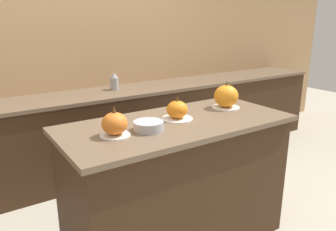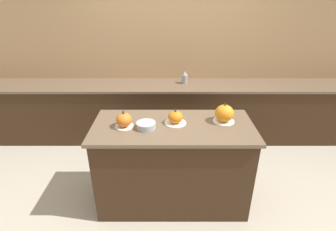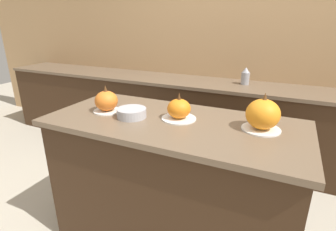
# 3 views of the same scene
# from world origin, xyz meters

# --- Properties ---
(wall_back) EXTENTS (8.00, 0.06, 2.50)m
(wall_back) POSITION_xyz_m (0.00, 1.72, 1.25)
(wall_back) COLOR tan
(wall_back) RESTS_ON ground_plane
(kitchen_island) EXTENTS (1.60, 0.73, 0.94)m
(kitchen_island) POSITION_xyz_m (0.00, 0.00, 0.47)
(kitchen_island) COLOR #382314
(kitchen_island) RESTS_ON ground_plane
(back_counter) EXTENTS (6.00, 0.60, 0.89)m
(back_counter) POSITION_xyz_m (0.00, 1.39, 0.44)
(back_counter) COLOR #382314
(back_counter) RESTS_ON ground_plane
(pumpkin_cake_left) EXTENTS (0.18, 0.18, 0.18)m
(pumpkin_cake_left) POSITION_xyz_m (-0.47, -0.03, 1.02)
(pumpkin_cake_left) COLOR white
(pumpkin_cake_left) RESTS_ON kitchen_island
(pumpkin_cake_center) EXTENTS (0.22, 0.22, 0.17)m
(pumpkin_cake_center) POSITION_xyz_m (0.02, 0.04, 1.01)
(pumpkin_cake_center) COLOR white
(pumpkin_cake_center) RESTS_ON kitchen_island
(pumpkin_cake_right) EXTENTS (0.22, 0.22, 0.22)m
(pumpkin_cake_right) POSITION_xyz_m (0.51, 0.08, 1.03)
(pumpkin_cake_right) COLOR white
(pumpkin_cake_right) RESTS_ON kitchen_island
(bottle_tall) EXTENTS (0.09, 0.09, 0.18)m
(bottle_tall) POSITION_xyz_m (0.20, 1.45, 0.97)
(bottle_tall) COLOR #99999E
(bottle_tall) RESTS_ON back_counter
(mixing_bowl) EXTENTS (0.19, 0.19, 0.06)m
(mixing_bowl) POSITION_xyz_m (-0.26, -0.06, 0.97)
(mixing_bowl) COLOR #ADADB2
(mixing_bowl) RESTS_ON kitchen_island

